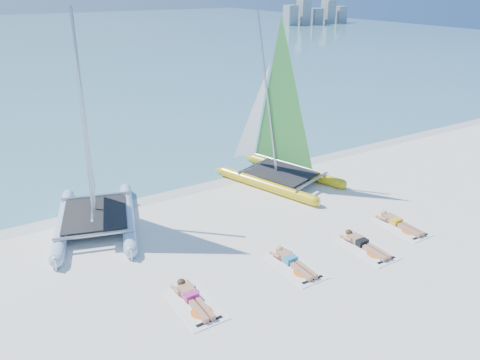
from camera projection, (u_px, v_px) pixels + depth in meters
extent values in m
plane|color=white|center=(262.00, 250.00, 14.14)|extent=(140.00, 140.00, 0.00)
cube|color=#6CA6B4|center=(3.00, 41.00, 63.55)|extent=(140.00, 115.00, 0.01)
cube|color=silver|center=(184.00, 187.00, 18.45)|extent=(140.00, 1.40, 0.01)
cube|color=#949EA2|center=(291.00, 15.00, 85.14)|extent=(2.00, 2.00, 3.50)
cube|color=#949EA2|center=(304.00, 10.00, 86.29)|extent=(2.00, 2.00, 5.00)
cube|color=#949EA2|center=(316.00, 16.00, 88.16)|extent=(2.00, 2.00, 2.80)
cube|color=#949EA2|center=(328.00, 12.00, 89.33)|extent=(2.00, 2.00, 4.20)
cube|color=#949EA2|center=(340.00, 14.00, 91.00)|extent=(2.00, 2.00, 3.00)
cylinder|color=silver|center=(63.00, 223.00, 15.28)|extent=(1.74, 4.56, 0.41)
cone|color=silver|center=(69.00, 192.00, 17.56)|extent=(0.55, 0.68, 0.39)
cylinder|color=silver|center=(128.00, 216.00, 15.76)|extent=(1.74, 4.56, 0.41)
cone|color=silver|center=(125.00, 186.00, 18.04)|extent=(0.55, 0.68, 0.39)
cube|color=black|center=(95.00, 213.00, 15.43)|extent=(2.65, 3.02, 0.03)
cylinder|color=#B8BBC0|center=(84.00, 113.00, 14.91)|extent=(0.45, 1.20, 6.40)
cylinder|color=yellow|center=(266.00, 185.00, 18.16)|extent=(1.77, 4.35, 0.39)
cone|color=yellow|center=(220.00, 170.00, 19.62)|extent=(0.53, 0.66, 0.37)
cylinder|color=yellow|center=(295.00, 171.00, 19.56)|extent=(1.77, 4.35, 0.39)
cone|color=yellow|center=(249.00, 157.00, 21.01)|extent=(0.53, 0.66, 0.37)
cube|color=black|center=(281.00, 172.00, 18.77)|extent=(2.59, 2.92, 0.03)
cylinder|color=#B8BBC0|center=(267.00, 94.00, 18.04)|extent=(0.46, 1.14, 6.13)
cube|color=white|center=(195.00, 305.00, 11.75)|extent=(1.00, 1.85, 0.02)
cube|color=tan|center=(188.00, 292.00, 12.05)|extent=(0.36, 0.55, 0.17)
cube|color=#C92F89|center=(191.00, 296.00, 11.89)|extent=(0.37, 0.22, 0.17)
cube|color=tan|center=(202.00, 310.00, 11.44)|extent=(0.31, 0.85, 0.13)
sphere|color=tan|center=(182.00, 283.00, 12.32)|extent=(0.21, 0.21, 0.21)
ellipsoid|color=#372614|center=(181.00, 282.00, 12.32)|extent=(0.22, 0.24, 0.15)
cube|color=white|center=(296.00, 267.00, 13.31)|extent=(1.00, 1.85, 0.02)
cube|color=tan|center=(287.00, 256.00, 13.61)|extent=(0.36, 0.55, 0.17)
cube|color=#2490C3|center=(291.00, 260.00, 13.45)|extent=(0.37, 0.22, 0.17)
cube|color=tan|center=(304.00, 271.00, 12.99)|extent=(0.31, 0.85, 0.13)
sphere|color=tan|center=(279.00, 250.00, 13.88)|extent=(0.21, 0.21, 0.21)
ellipsoid|color=#D8C066|center=(279.00, 248.00, 13.87)|extent=(0.22, 0.24, 0.15)
cube|color=white|center=(367.00, 249.00, 14.20)|extent=(1.00, 1.85, 0.02)
cube|color=tan|center=(357.00, 240.00, 14.49)|extent=(0.36, 0.55, 0.17)
cube|color=black|center=(362.00, 242.00, 14.34)|extent=(0.37, 0.22, 0.17)
cube|color=tan|center=(377.00, 252.00, 13.88)|extent=(0.31, 0.85, 0.13)
sphere|color=tan|center=(349.00, 233.00, 14.77)|extent=(0.21, 0.21, 0.21)
ellipsoid|color=#372614|center=(349.00, 232.00, 14.76)|extent=(0.22, 0.24, 0.15)
cube|color=white|center=(402.00, 227.00, 15.46)|extent=(1.00, 1.85, 0.02)
cube|color=tan|center=(392.00, 219.00, 15.75)|extent=(0.36, 0.55, 0.17)
cube|color=yellow|center=(397.00, 221.00, 15.59)|extent=(0.37, 0.22, 0.17)
cube|color=tan|center=(411.00, 230.00, 15.14)|extent=(0.31, 0.85, 0.13)
sphere|color=tan|center=(384.00, 214.00, 16.03)|extent=(0.21, 0.21, 0.21)
ellipsoid|color=#D8C066|center=(384.00, 212.00, 16.02)|extent=(0.22, 0.24, 0.15)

